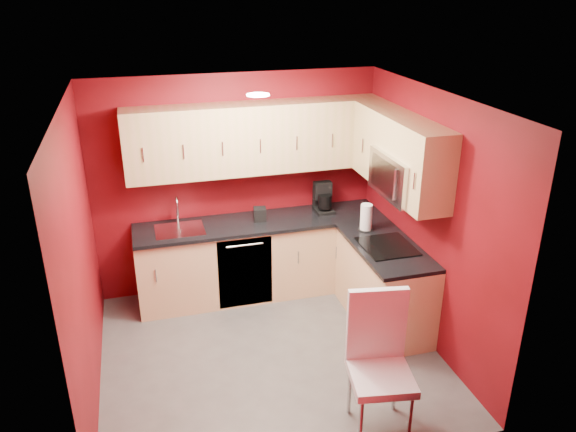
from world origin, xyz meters
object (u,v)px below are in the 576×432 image
paper_towel (366,217)px  dining_chair (381,369)px  napkin_holder (260,214)px  coffee_maker (324,198)px  sink (179,226)px  microwave (403,175)px

paper_towel → dining_chair: paper_towel is taller
napkin_holder → dining_chair: dining_chair is taller
dining_chair → napkin_holder: bearing=109.3°
coffee_maker → napkin_holder: (-0.77, -0.04, -0.10)m
sink → napkin_holder: (0.89, 0.00, 0.04)m
napkin_holder → dining_chair: (0.41, -2.41, -0.39)m
coffee_maker → dining_chair: size_ratio=0.29×
napkin_holder → paper_towel: 1.18m
paper_towel → sink: bearing=163.9°
microwave → paper_towel: 0.77m
sink → napkin_holder: sink is taller
microwave → coffee_maker: microwave is taller
coffee_maker → dining_chair: 2.52m
microwave → coffee_maker: size_ratio=2.23×
paper_towel → dining_chair: 2.00m
coffee_maker → dining_chair: bearing=-97.9°
paper_towel → dining_chair: bearing=-108.7°
sink → microwave: bearing=-25.6°
microwave → paper_towel: microwave is taller
coffee_maker → napkin_holder: coffee_maker is taller
coffee_maker → microwave: bearing=-67.4°
dining_chair → sink: bearing=128.1°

